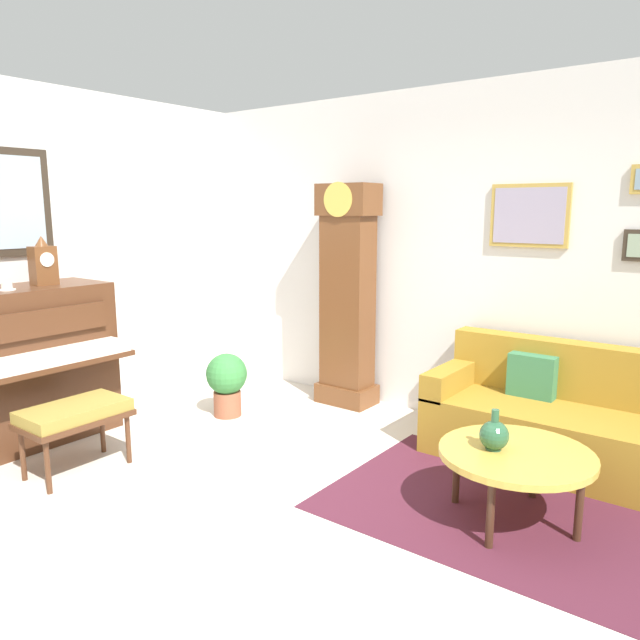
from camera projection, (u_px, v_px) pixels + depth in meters
name	position (u px, v px, depth m)	size (l,w,h in m)	color
ground_plane	(251.00, 528.00, 3.52)	(6.40, 6.00, 0.10)	beige
wall_left	(11.00, 258.00, 4.79)	(0.13, 4.90, 2.80)	silver
wall_back	(443.00, 256.00, 5.12)	(5.30, 0.13, 2.80)	silver
area_rug	(506.00, 510.00, 3.63)	(2.10, 1.50, 0.01)	#4C1E2D
piano	(15.00, 367.00, 4.54)	(0.87, 1.44, 1.22)	#4C2B19
piano_bench	(75.00, 415.00, 4.10)	(0.42, 0.70, 0.48)	#4C2B19
grandfather_clock	(347.00, 302.00, 5.47)	(0.52, 0.34, 2.03)	brown
couch	(567.00, 422.00, 4.24)	(1.90, 0.80, 0.84)	olive
coffee_table	(516.00, 456.00, 3.44)	(0.88, 0.88, 0.43)	gold
mantel_clock	(43.00, 263.00, 4.62)	(0.13, 0.18, 0.38)	brown
teacup	(7.00, 287.00, 4.34)	(0.12, 0.12, 0.06)	white
green_jug	(494.00, 435.00, 3.44)	(0.17, 0.17, 0.24)	#234C33
potted_plant	(227.00, 380.00, 5.23)	(0.36, 0.36, 0.56)	#935138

